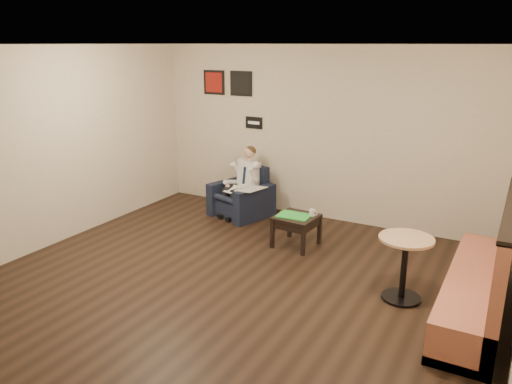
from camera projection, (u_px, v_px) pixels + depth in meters
The scene contains 17 objects.
ground at pixel (227, 291), 5.89m from camera, with size 6.00×6.00×0.00m, color black.
wall_back at pixel (325, 135), 8.00m from camera, with size 6.00×0.02×2.80m, color beige.
wall_left at pixel (41, 150), 6.87m from camera, with size 0.02×6.00×2.80m, color beige.
ceiling at pixel (223, 44), 5.08m from camera, with size 6.00×6.00×0.02m, color white.
seating_sign at pixel (254, 123), 8.56m from camera, with size 0.32×0.02×0.20m, color black.
art_print_left at pixel (214, 82), 8.74m from camera, with size 0.42×0.03×0.42m, color maroon.
art_print_right at pixel (241, 84), 8.49m from camera, with size 0.42×0.03×0.42m, color black.
armchair at pixel (241, 192), 8.38m from camera, with size 0.84×0.84×0.81m, color black.
seated_man at pixel (236, 185), 8.26m from camera, with size 0.53×0.80×1.11m, color silver, non-canonical shape.
lap_papers at pixel (232, 189), 8.22m from camera, with size 0.19×0.27×0.01m, color white.
newspaper at pixel (251, 189), 8.04m from camera, with size 0.35×0.44×0.01m, color silver.
side_table at pixel (296, 231), 7.15m from camera, with size 0.56×0.56×0.46m, color black.
green_folder at pixel (294, 215), 7.08m from camera, with size 0.46×0.32×0.01m, color green.
coffee_mug at pixel (312, 213), 7.07m from camera, with size 0.08×0.08×0.10m, color white.
smartphone at pixel (305, 213), 7.19m from camera, with size 0.14×0.07×0.01m, color black.
banquette at pixel (480, 257), 5.28m from camera, with size 0.60×2.51×1.29m, color #B36045.
cafe_table at pixel (404, 269), 5.61m from camera, with size 0.61×0.61×0.76m, color tan.
Camera 1 is at (2.86, -4.48, 2.82)m, focal length 35.00 mm.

